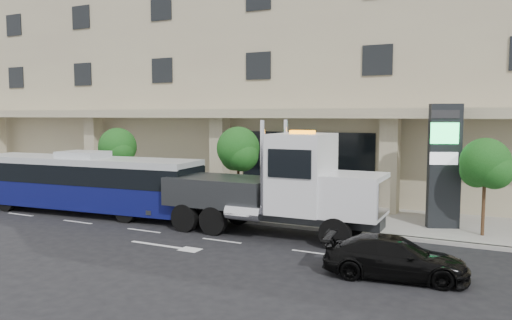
% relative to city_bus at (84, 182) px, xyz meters
% --- Properties ---
extents(ground, '(120.00, 120.00, 0.00)m').
position_rel_city_bus_xyz_m(ground, '(9.34, -0.28, -1.65)').
color(ground, black).
rests_on(ground, ground).
extents(sidewalk, '(120.00, 6.00, 0.15)m').
position_rel_city_bus_xyz_m(sidewalk, '(9.34, 4.72, -1.58)').
color(sidewalk, gray).
rests_on(sidewalk, ground).
extents(curb, '(120.00, 0.30, 0.15)m').
position_rel_city_bus_xyz_m(curb, '(9.34, 1.72, -1.58)').
color(curb, gray).
rests_on(curb, ground).
extents(convention_center, '(60.00, 17.60, 20.00)m').
position_rel_city_bus_xyz_m(convention_center, '(9.34, 15.14, 8.32)').
color(convention_center, tan).
rests_on(convention_center, ground).
extents(tree_left, '(2.27, 2.20, 4.22)m').
position_rel_city_bus_xyz_m(tree_left, '(-0.64, 3.31, 1.46)').
color(tree_left, '#422B19').
rests_on(tree_left, sidewalk).
extents(tree_mid, '(2.28, 2.20, 4.38)m').
position_rel_city_bus_xyz_m(tree_mid, '(7.36, 3.31, 1.61)').
color(tree_mid, '#422B19').
rests_on(tree_mid, sidewalk).
extents(tree_right, '(2.10, 2.00, 4.04)m').
position_rel_city_bus_xyz_m(tree_right, '(18.86, 3.31, 1.39)').
color(tree_right, '#422B19').
rests_on(tree_right, sidewalk).
extents(city_bus, '(12.98, 3.72, 3.24)m').
position_rel_city_bus_xyz_m(city_bus, '(0.00, 0.00, 0.00)').
color(city_bus, black).
rests_on(city_bus, ground).
extents(tow_truck, '(10.78, 2.85, 4.92)m').
position_rel_city_bus_xyz_m(tow_truck, '(11.11, 0.14, 0.37)').
color(tow_truck, '#2D3033').
rests_on(tow_truck, ground).
extents(black_sedan, '(4.68, 2.41, 1.30)m').
position_rel_city_bus_xyz_m(black_sedan, '(16.55, -3.32, -1.00)').
color(black_sedan, black).
rests_on(black_sedan, ground).
extents(signage_pylon, '(1.43, 0.98, 5.46)m').
position_rel_city_bus_xyz_m(signage_pylon, '(17.18, 4.10, 1.28)').
color(signage_pylon, black).
rests_on(signage_pylon, sidewalk).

